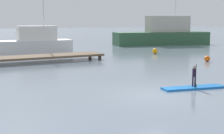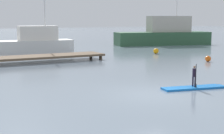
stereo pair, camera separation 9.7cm
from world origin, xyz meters
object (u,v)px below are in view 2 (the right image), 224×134
paddleboard_near (194,88)px  fishing_boat_white_large (164,34)px  mooring_buoy_far (156,51)px  paddler_child_solo (194,75)px  mooring_buoy_near (208,59)px  fishing_boat_green_midground (31,44)px

paddleboard_near → fishing_boat_white_large: (17.30, 24.92, 1.39)m
mooring_buoy_far → paddleboard_near: bearing=-120.0°
paddler_child_solo → fishing_boat_white_large: size_ratio=0.09×
mooring_buoy_far → mooring_buoy_near: bearing=-90.7°
paddler_child_solo → fishing_boat_white_large: 30.36m
fishing_boat_green_midground → paddler_child_solo: bearing=-83.3°
fishing_boat_green_midground → paddleboard_near: bearing=-83.3°
paddleboard_near → mooring_buoy_far: mooring_buoy_far is taller
mooring_buoy_near → paddleboard_near: bearing=-138.0°
paddler_child_solo → fishing_boat_white_large: bearing=55.2°
mooring_buoy_far → paddler_child_solo: bearing=-120.0°
paddler_child_solo → fishing_boat_green_midground: fishing_boat_green_midground is taller
paddler_child_solo → mooring_buoy_near: (8.75, 7.89, -0.46)m
paddleboard_near → mooring_buoy_far: bearing=60.0°
paddleboard_near → fishing_boat_green_midground: 21.21m
paddleboard_near → fishing_boat_white_large: 30.37m
paddler_child_solo → fishing_boat_green_midground: bearing=96.7°
paddleboard_near → paddler_child_solo: 0.66m
paddler_child_solo → mooring_buoy_far: bearing=60.0°
paddler_child_solo → mooring_buoy_near: paddler_child_solo is taller
fishing_boat_green_midground → mooring_buoy_near: (11.22, -13.17, -0.81)m
paddleboard_near → fishing_boat_green_midground: bearing=96.7°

